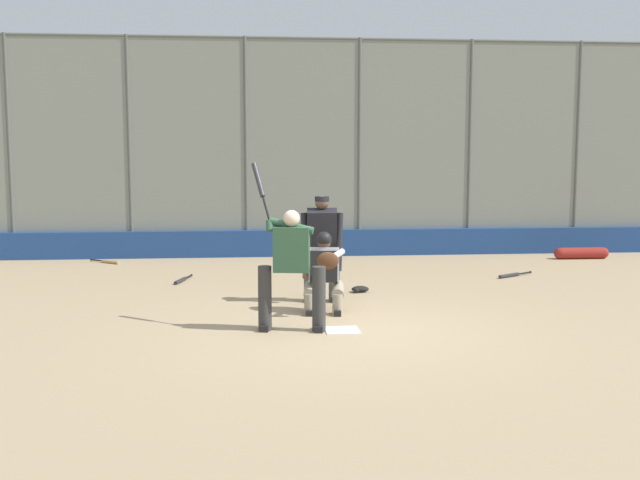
{
  "coord_description": "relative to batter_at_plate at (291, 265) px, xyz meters",
  "views": [
    {
      "loc": [
        1.14,
        9.26,
        2.25
      ],
      "look_at": [
        0.19,
        -1.0,
        1.05
      ],
      "focal_mm": 42.0,
      "sensor_mm": 36.0,
      "label": 1
    }
  ],
  "objects": [
    {
      "name": "ground_plane",
      "position": [
        -0.65,
        0.08,
        -0.84
      ],
      "size": [
        160.0,
        160.0,
        0.0
      ],
      "primitive_type": "plane",
      "color": "tan"
    },
    {
      "name": "home_plate_marker",
      "position": [
        -0.65,
        0.08,
        -0.83
      ],
      "size": [
        0.43,
        0.43,
        0.01
      ],
      "primitive_type": "cube",
      "color": "white",
      "rests_on": "ground_plane"
    },
    {
      "name": "backstop_fence",
      "position": [
        -0.65,
        -6.99,
        1.61
      ],
      "size": [
        17.38,
        0.08,
        4.72
      ],
      "color": "#515651",
      "rests_on": "ground_plane"
    },
    {
      "name": "padding_wall",
      "position": [
        -0.65,
        -6.89,
        -0.55
      ],
      "size": [
        16.95,
        0.18,
        0.58
      ],
      "primitive_type": "cube",
      "color": "navy",
      "rests_on": "ground_plane"
    },
    {
      "name": "bleachers_beyond",
      "position": [
        -0.07,
        -9.49,
        -0.36
      ],
      "size": [
        12.11,
        2.5,
        1.48
      ],
      "color": "slate",
      "rests_on": "ground_plane"
    },
    {
      "name": "batter_at_plate",
      "position": [
        0.0,
        0.0,
        0.0
      ],
      "size": [
        0.93,
        0.75,
        2.13
      ],
      "rotation": [
        0.0,
        0.0,
        -0.16
      ],
      "color": "#333333",
      "rests_on": "ground_plane"
    },
    {
      "name": "catcher_behind_plate",
      "position": [
        -0.52,
        -1.03,
        -0.25
      ],
      "size": [
        0.62,
        0.75,
        1.15
      ],
      "rotation": [
        0.0,
        0.0,
        -0.13
      ],
      "color": "gray",
      "rests_on": "ground_plane"
    },
    {
      "name": "umpire_home",
      "position": [
        -0.57,
        -1.79,
        0.02
      ],
      "size": [
        0.66,
        0.43,
        1.62
      ],
      "rotation": [
        0.0,
        0.0,
        -0.09
      ],
      "color": "#4C4C51",
      "rests_on": "ground_plane"
    },
    {
      "name": "spare_bat_near_backstop",
      "position": [
        -4.23,
        -3.77,
        -0.81
      ],
      "size": [
        0.8,
        0.54,
        0.07
      ],
      "rotation": [
        0.0,
        0.0,
        0.57
      ],
      "color": "black",
      "rests_on": "ground_plane"
    },
    {
      "name": "spare_bat_by_padding",
      "position": [
        3.43,
        -6.19,
        -0.81
      ],
      "size": [
        0.69,
        0.56,
        0.07
      ],
      "rotation": [
        0.0,
        0.0,
        2.48
      ],
      "color": "black",
      "rests_on": "ground_plane"
    },
    {
      "name": "spare_bat_third_base_side",
      "position": [
        1.72,
        -3.77,
        -0.81
      ],
      "size": [
        0.26,
        0.85,
        0.07
      ],
      "rotation": [
        0.0,
        0.0,
        1.32
      ],
      "color": "black",
      "rests_on": "ground_plane"
    },
    {
      "name": "fielding_glove_on_dirt",
      "position": [
        -1.25,
        -2.52,
        -0.79
      ],
      "size": [
        0.28,
        0.22,
        0.1
      ],
      "color": "black",
      "rests_on": "ground_plane"
    },
    {
      "name": "equipment_bag_dugout_side",
      "position": [
        -6.54,
        -5.92,
        -0.72
      ],
      "size": [
        1.2,
        0.24,
        0.24
      ],
      "color": "maroon",
      "rests_on": "ground_plane"
    }
  ]
}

